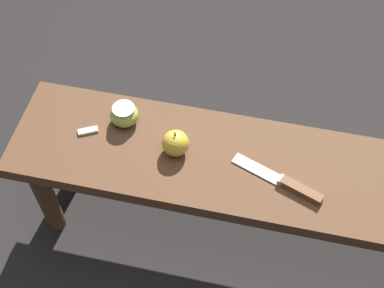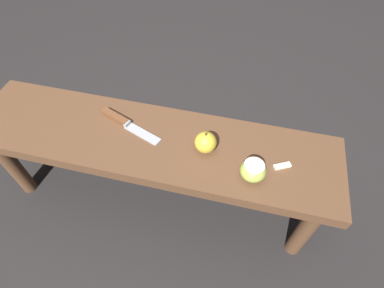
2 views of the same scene
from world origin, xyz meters
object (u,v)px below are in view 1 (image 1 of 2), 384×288
Objects in this scene: knife at (290,185)px; apple_whole at (176,142)px; apple_cut at (124,115)px; wooden_bench at (246,177)px.

apple_whole is at bearing 11.54° from knife.
apple_cut reaches higher than knife.
wooden_bench is 0.21m from apple_whole.
apple_cut is (-0.15, 0.06, -0.01)m from apple_whole.
wooden_bench is 0.36m from apple_cut.
apple_whole is at bearing -21.80° from apple_cut.
apple_whole is 0.17m from apple_cut.
knife is 3.04× the size of apple_whole.
knife is at bearing -21.68° from wooden_bench.
wooden_bench is 0.14m from knife.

